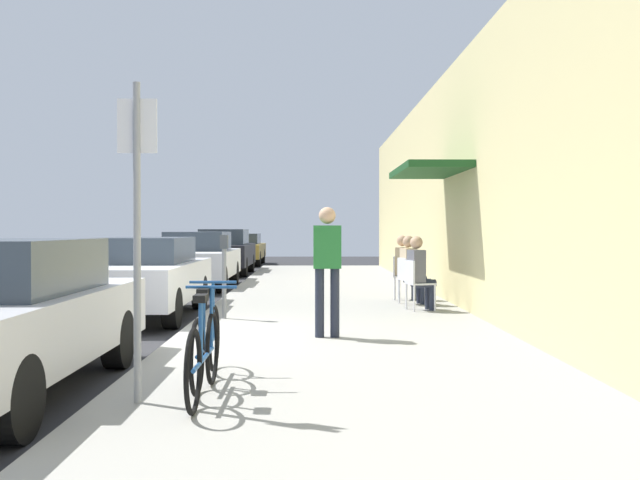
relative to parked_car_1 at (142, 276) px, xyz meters
name	(u,v)px	position (x,y,z in m)	size (l,w,h in m)	color
ground_plane	(174,345)	(1.10, -2.85, -0.73)	(60.00, 60.00, 0.00)	#2D2D30
sidewalk_slab	(337,320)	(3.35, -0.85, -0.67)	(4.50, 32.00, 0.12)	#9E9B93
building_facade	(485,180)	(5.74, -0.84, 1.61)	(1.40, 32.00, 4.66)	beige
parked_car_1	(142,276)	(0.00, 0.00, 0.00)	(1.80, 4.40, 1.39)	silver
parked_car_2	(198,259)	(0.00, 6.13, 0.03)	(1.80, 4.40, 1.46)	silver
parked_car_3	(224,251)	(0.00, 11.75, 0.05)	(1.80, 4.40, 1.53)	black
parked_car_4	(242,248)	(0.00, 17.95, -0.02)	(1.80, 4.40, 1.34)	#A58433
parking_meter	(224,270)	(1.55, -1.06, 0.16)	(0.12, 0.10, 1.32)	slate
street_sign	(137,216)	(1.50, -6.47, 0.91)	(0.32, 0.06, 2.60)	gray
bicycle_0	(206,344)	(1.95, -5.73, -0.25)	(0.46, 1.71, 0.90)	black
bicycle_1	(204,355)	(2.01, -6.33, -0.25)	(0.46, 1.71, 0.90)	black
cafe_chair_0	(416,281)	(4.76, 0.02, -0.10)	(0.53, 0.53, 0.87)	silver
seated_patron_0	(420,270)	(4.81, 0.04, 0.09)	(0.49, 0.43, 1.29)	#232838
cafe_chair_1	(408,277)	(4.76, 1.01, -0.10)	(0.53, 0.53, 0.87)	silver
seated_patron_1	(411,267)	(4.81, 1.02, 0.09)	(0.49, 0.43, 1.29)	#232838
cafe_chair_2	(402,274)	(4.76, 1.92, -0.10)	(0.56, 0.56, 0.87)	silver
seated_patron_2	(405,265)	(4.82, 1.90, 0.09)	(0.51, 0.46, 1.29)	#232838
pedestrian_standing	(327,261)	(3.13, -3.02, 0.39)	(0.36, 0.22, 1.70)	#232838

